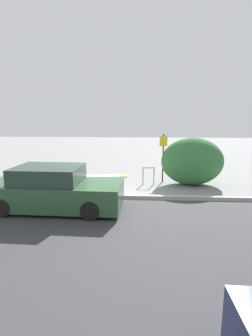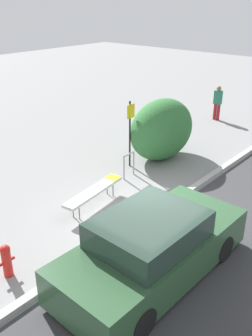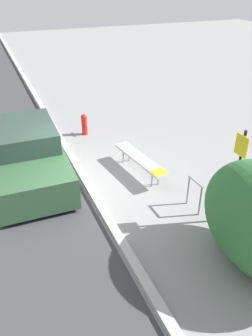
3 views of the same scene
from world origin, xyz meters
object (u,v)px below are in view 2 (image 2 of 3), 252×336
(bench, at_px, (94,191))
(sign_post, at_px, (130,128))
(pedestrian, at_px, (218,102))
(parked_car_near, at_px, (153,248))
(fire_hydrant, at_px, (6,259))
(bike_rack, at_px, (129,163))

(bench, relative_size, sign_post, 0.98)
(sign_post, distance_m, pedestrian, 6.82)
(sign_post, height_order, parked_car_near, sign_post)
(sign_post, distance_m, fire_hydrant, 6.29)
(bench, bearing_deg, fire_hydrant, -175.68)
(fire_hydrant, bearing_deg, sign_post, 15.72)
(sign_post, bearing_deg, bench, -159.88)
(pedestrian, bearing_deg, sign_post, 82.15)
(bench, height_order, bike_rack, bike_rack)
(fire_hydrant, relative_size, pedestrian, 0.47)
(bike_rack, distance_m, parked_car_near, 4.75)
(fire_hydrant, bearing_deg, pedestrian, 9.00)
(fire_hydrant, bearing_deg, parked_car_near, -48.54)
(pedestrian, bearing_deg, fire_hydrant, 88.29)
(sign_post, xyz_separation_m, parked_car_near, (-3.97, -3.97, -0.72))
(bike_rack, height_order, sign_post, sign_post)
(bench, height_order, pedestrian, pedestrian)
(bench, distance_m, sign_post, 3.06)
(bench, relative_size, fire_hydrant, 2.93)
(bike_rack, relative_size, fire_hydrant, 1.08)
(sign_post, bearing_deg, pedestrian, 2.87)
(bench, distance_m, bike_rack, 2.11)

